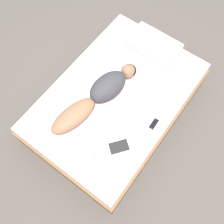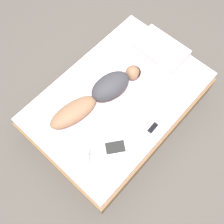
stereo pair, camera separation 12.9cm
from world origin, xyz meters
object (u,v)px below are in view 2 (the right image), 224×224
at_px(person, 101,93).
at_px(cell_phone, 153,128).
at_px(coffee_mug, 156,94).
at_px(open_magazine, 114,139).

relative_size(person, cell_phone, 8.85).
height_order(person, coffee_mug, person).
height_order(open_magazine, coffee_mug, coffee_mug).
distance_m(coffee_mug, cell_phone, 0.43).
bearing_deg(cell_phone, person, -173.13).
distance_m(open_magazine, cell_phone, 0.48).
xyz_separation_m(open_magazine, coffee_mug, (0.01, 0.76, 0.04)).
bearing_deg(open_magazine, person, -174.33).
relative_size(person, open_magazine, 2.51).
relative_size(open_magazine, coffee_mug, 4.49).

